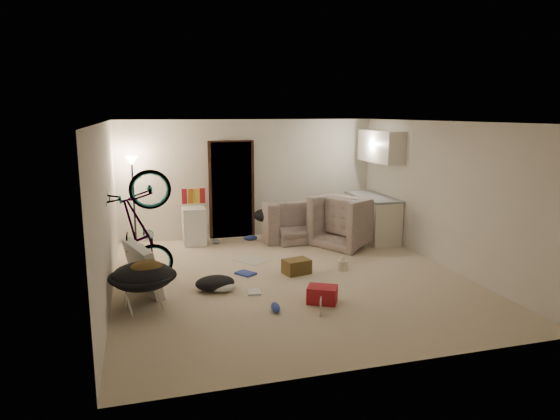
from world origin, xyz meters
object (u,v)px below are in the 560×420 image
object	(u,v)px
armchair	(351,226)
drink_case_a	(297,266)
mini_fridge	(194,226)
juicer	(343,264)
drink_case_b	(322,294)
tv_box	(142,268)
saucer_chair	(143,282)
kitchen_counter	(372,218)
bicycle	(142,254)
sofa	(310,223)
floor_lamp	(133,182)

from	to	relation	value
armchair	drink_case_a	xyz separation A→B (m)	(-1.66, -1.54, -0.25)
mini_fridge	juicer	distance (m)	3.29
drink_case_b	armchair	bearing A→B (deg)	88.10
tv_box	drink_case_b	world-z (taller)	tv_box
saucer_chair	armchair	bearing A→B (deg)	30.42
drink_case_a	mini_fridge	bearing A→B (deg)	108.09
kitchen_counter	armchair	world-z (taller)	kitchen_counter
armchair	tv_box	size ratio (longest dim) A/B	1.03
saucer_chair	juicer	bearing A→B (deg)	14.33
drink_case_b	mini_fridge	bearing A→B (deg)	139.41
saucer_chair	drink_case_a	xyz separation A→B (m)	(2.47, 0.89, -0.26)
armchair	drink_case_b	world-z (taller)	armchair
kitchen_counter	bicycle	world-z (taller)	bicycle
armchair	drink_case_a	bearing A→B (deg)	103.60
sofa	drink_case_a	distance (m)	2.48
bicycle	tv_box	xyz separation A→B (m)	(0.00, -0.36, -0.12)
drink_case_b	juicer	bearing A→B (deg)	85.21
kitchen_counter	tv_box	distance (m)	5.12
kitchen_counter	mini_fridge	xyz separation A→B (m)	(-3.69, 0.55, -0.06)
sofa	juicer	size ratio (longest dim) A/B	8.63
mini_fridge	saucer_chair	size ratio (longest dim) A/B	0.83
drink_case_b	juicer	xyz separation A→B (m)	(0.85, 1.28, -0.02)
saucer_chair	drink_case_b	bearing A→B (deg)	-10.38
floor_lamp	saucer_chair	xyz separation A→B (m)	(0.10, -3.34, -0.92)
saucer_chair	tv_box	bearing A→B (deg)	90.00
bicycle	armchair	bearing A→B (deg)	-72.31
armchair	drink_case_b	distance (m)	3.35
saucer_chair	tv_box	xyz separation A→B (m)	(0.00, 0.72, -0.02)
bicycle	mini_fridge	size ratio (longest dim) A/B	2.43
armchair	juicer	size ratio (longest dim) A/B	4.58
bicycle	drink_case_b	distance (m)	2.88
bicycle	tv_box	distance (m)	0.37
juicer	tv_box	bearing A→B (deg)	-177.94
mini_fridge	drink_case_a	size ratio (longest dim) A/B	1.79
kitchen_counter	juicer	distance (m)	2.38
floor_lamp	bicycle	xyz separation A→B (m)	(0.10, -2.26, -0.82)
armchair	mini_fridge	world-z (taller)	mini_fridge
mini_fridge	juicer	world-z (taller)	mini_fridge
drink_case_a	juicer	world-z (taller)	juicer
saucer_chair	drink_case_a	bearing A→B (deg)	19.77
armchair	mini_fridge	distance (m)	3.19
floor_lamp	bicycle	distance (m)	2.41
kitchen_counter	bicycle	size ratio (longest dim) A/B	0.82
mini_fridge	tv_box	world-z (taller)	mini_fridge
armchair	drink_case_a	distance (m)	2.28
sofa	bicycle	size ratio (longest dim) A/B	1.17
armchair	bicycle	size ratio (longest dim) A/B	0.62
tv_box	saucer_chair	bearing A→B (deg)	-107.40
kitchen_counter	mini_fridge	distance (m)	3.73
saucer_chair	drink_case_b	distance (m)	2.48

